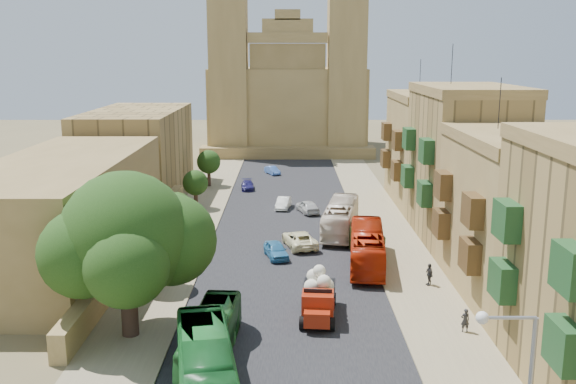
{
  "coord_description": "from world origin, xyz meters",
  "views": [
    {
      "loc": [
        -0.08,
        -31.88,
        16.61
      ],
      "look_at": [
        0.0,
        26.0,
        4.0
      ],
      "focal_mm": 40.0,
      "sensor_mm": 36.0,
      "label": 1
    }
  ],
  "objects_px": {
    "car_white_a": "(283,203)",
    "car_dkblue": "(247,185)",
    "church": "(288,95)",
    "red_truck": "(319,296)",
    "street_tree_b": "(177,208)",
    "street_tree_c": "(195,183)",
    "olive_pickup": "(365,242)",
    "car_blue_a": "(276,250)",
    "car_cream": "(300,239)",
    "street_tree_a": "(148,237)",
    "bus_green_north": "(211,336)",
    "car_blue_b": "(272,170)",
    "street_tree_d": "(209,162)",
    "car_white_b": "(308,206)",
    "bus_green_south": "(206,371)",
    "bus_cream_east": "(341,218)",
    "pedestrian_a": "(465,320)",
    "ficus_tree": "(127,240)",
    "pedestrian_c": "(429,274)",
    "bus_red_east": "(367,247)"
  },
  "relations": [
    {
      "from": "bus_cream_east",
      "to": "pedestrian_a",
      "type": "distance_m",
      "value": 22.59
    },
    {
      "from": "bus_green_south",
      "to": "street_tree_c",
      "type": "bearing_deg",
      "value": 88.31
    },
    {
      "from": "olive_pickup",
      "to": "car_cream",
      "type": "xyz_separation_m",
      "value": [
        -5.5,
        1.81,
        -0.32
      ]
    },
    {
      "from": "church",
      "to": "bus_green_south",
      "type": "bearing_deg",
      "value": -92.79
    },
    {
      "from": "street_tree_a",
      "to": "bus_green_north",
      "type": "distance_m",
      "value": 12.64
    },
    {
      "from": "bus_green_south",
      "to": "pedestrian_a",
      "type": "xyz_separation_m",
      "value": [
        14.71,
        7.86,
        -0.8
      ]
    },
    {
      "from": "bus_green_south",
      "to": "car_white_a",
      "type": "distance_m",
      "value": 39.56
    },
    {
      "from": "car_white_a",
      "to": "car_dkblue",
      "type": "xyz_separation_m",
      "value": [
        -4.5,
        9.93,
        -0.07
      ]
    },
    {
      "from": "ficus_tree",
      "to": "car_blue_b",
      "type": "bearing_deg",
      "value": 82.05
    },
    {
      "from": "bus_green_south",
      "to": "street_tree_b",
      "type": "bearing_deg",
      "value": 91.98
    },
    {
      "from": "bus_green_south",
      "to": "pedestrian_a",
      "type": "relative_size",
      "value": 7.42
    },
    {
      "from": "church",
      "to": "car_white_a",
      "type": "bearing_deg",
      "value": -90.67
    },
    {
      "from": "street_tree_b",
      "to": "bus_green_north",
      "type": "distance_m",
      "value": 23.76
    },
    {
      "from": "pedestrian_c",
      "to": "pedestrian_a",
      "type": "bearing_deg",
      "value": -10.81
    },
    {
      "from": "ficus_tree",
      "to": "street_tree_a",
      "type": "height_order",
      "value": "ficus_tree"
    },
    {
      "from": "street_tree_a",
      "to": "bus_red_east",
      "type": "xyz_separation_m",
      "value": [
        16.26,
        4.83,
        -2.25
      ]
    },
    {
      "from": "street_tree_c",
      "to": "car_dkblue",
      "type": "bearing_deg",
      "value": 63.05
    },
    {
      "from": "street_tree_b",
      "to": "street_tree_c",
      "type": "xyz_separation_m",
      "value": [
        0.0,
        12.0,
        -0.11
      ]
    },
    {
      "from": "ficus_tree",
      "to": "street_tree_d",
      "type": "relative_size",
      "value": 2.17
    },
    {
      "from": "bus_green_south",
      "to": "car_blue_b",
      "type": "height_order",
      "value": "bus_green_south"
    },
    {
      "from": "car_white_a",
      "to": "car_cream",
      "type": "xyz_separation_m",
      "value": [
        1.5,
        -14.1,
        0.09
      ]
    },
    {
      "from": "ficus_tree",
      "to": "bus_green_north",
      "type": "distance_m",
      "value": 7.53
    },
    {
      "from": "car_white_a",
      "to": "car_blue_b",
      "type": "xyz_separation_m",
      "value": [
        -1.64,
        20.13,
        -0.06
      ]
    },
    {
      "from": "olive_pickup",
      "to": "car_white_b",
      "type": "relative_size",
      "value": 1.3
    },
    {
      "from": "bus_green_north",
      "to": "bus_cream_east",
      "type": "relative_size",
      "value": 0.85
    },
    {
      "from": "street_tree_d",
      "to": "car_white_b",
      "type": "relative_size",
      "value": 1.15
    },
    {
      "from": "bus_green_north",
      "to": "street_tree_b",
      "type": "bearing_deg",
      "value": 107.74
    },
    {
      "from": "bus_red_east",
      "to": "pedestrian_a",
      "type": "xyz_separation_m",
      "value": [
        4.45,
        -12.46,
        -0.76
      ]
    },
    {
      "from": "street_tree_b",
      "to": "car_white_b",
      "type": "distance_m",
      "value": 15.86
    },
    {
      "from": "street_tree_d",
      "to": "olive_pickup",
      "type": "height_order",
      "value": "street_tree_d"
    },
    {
      "from": "car_cream",
      "to": "street_tree_a",
      "type": "bearing_deg",
      "value": 27.57
    },
    {
      "from": "church",
      "to": "car_cream",
      "type": "height_order",
      "value": "church"
    },
    {
      "from": "olive_pickup",
      "to": "pedestrian_c",
      "type": "xyz_separation_m",
      "value": [
        3.76,
        -7.63,
        -0.19
      ]
    },
    {
      "from": "church",
      "to": "car_dkblue",
      "type": "xyz_separation_m",
      "value": [
        -5.0,
        -32.78,
        -8.98
      ]
    },
    {
      "from": "red_truck",
      "to": "bus_red_east",
      "type": "relative_size",
      "value": 0.52
    },
    {
      "from": "car_blue_a",
      "to": "street_tree_b",
      "type": "bearing_deg",
      "value": 135.87
    },
    {
      "from": "red_truck",
      "to": "bus_green_south",
      "type": "height_order",
      "value": "red_truck"
    },
    {
      "from": "street_tree_c",
      "to": "car_blue_a",
      "type": "distance_m",
      "value": 19.52
    },
    {
      "from": "church",
      "to": "red_truck",
      "type": "bearing_deg",
      "value": -88.47
    },
    {
      "from": "red_truck",
      "to": "bus_green_south",
      "type": "relative_size",
      "value": 0.51
    },
    {
      "from": "church",
      "to": "bus_cream_east",
      "type": "relative_size",
      "value": 3.38
    },
    {
      "from": "street_tree_b",
      "to": "pedestrian_a",
      "type": "relative_size",
      "value": 2.95
    },
    {
      "from": "bus_green_north",
      "to": "car_white_a",
      "type": "xyz_separation_m",
      "value": [
        3.79,
        34.91,
        -0.67
      ]
    },
    {
      "from": "ficus_tree",
      "to": "pedestrian_c",
      "type": "distance_m",
      "value": 21.97
    },
    {
      "from": "bus_green_south",
      "to": "car_blue_b",
      "type": "bearing_deg",
      "value": 77.88
    },
    {
      "from": "street_tree_c",
      "to": "car_blue_a",
      "type": "relative_size",
      "value": 1.1
    },
    {
      "from": "street_tree_b",
      "to": "car_dkblue",
      "type": "xyz_separation_m",
      "value": [
        5.0,
        21.84,
        -2.4
      ]
    },
    {
      "from": "car_cream",
      "to": "street_tree_d",
      "type": "bearing_deg",
      "value": -81.38
    },
    {
      "from": "church",
      "to": "car_white_b",
      "type": "xyz_separation_m",
      "value": [
        2.08,
        -44.59,
        -8.83
      ]
    },
    {
      "from": "olive_pickup",
      "to": "car_blue_a",
      "type": "height_order",
      "value": "olive_pickup"
    }
  ]
}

